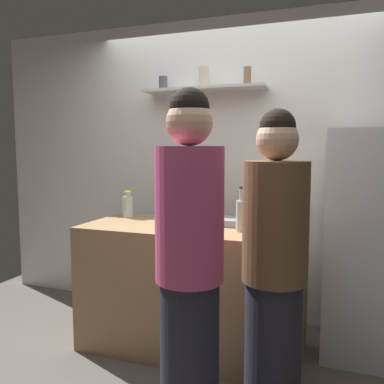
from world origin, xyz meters
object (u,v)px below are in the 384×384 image
baking_pan (233,222)px  water_bottle_plastic (128,206)px  wine_bottle_amber_glass (262,216)px  refrigerator (375,245)px  wine_bottle_dark_glass (201,206)px  wine_bottle_pale_glass (241,214)px  person_pink_top (190,270)px  utensil_holder (165,221)px  wine_bottle_green_glass (288,221)px  person_brown_jacket (274,273)px

baking_pan → water_bottle_plastic: 0.90m
wine_bottle_amber_glass → water_bottle_plastic: bearing=170.6°
refrigerator → water_bottle_plastic: bearing=-174.7°
wine_bottle_dark_glass → wine_bottle_amber_glass: bearing=-27.6°
baking_pan → wine_bottle_amber_glass: size_ratio=1.16×
wine_bottle_pale_glass → person_pink_top: (-0.06, -0.84, -0.15)m
refrigerator → baking_pan: 1.01m
wine_bottle_pale_glass → wine_bottle_amber_glass: bearing=19.4°
wine_bottle_pale_glass → person_pink_top: bearing=-94.2°
wine_bottle_amber_glass → refrigerator: bearing=26.2°
utensil_holder → wine_bottle_amber_glass: (0.65, 0.15, 0.05)m
wine_bottle_pale_glass → wine_bottle_green_glass: (0.33, -0.14, -0.00)m
refrigerator → baking_pan: (-0.98, -0.21, 0.14)m
person_pink_top → baking_pan: bearing=-175.8°
wine_bottle_pale_glass → person_brown_jacket: (0.32, -0.59, -0.20)m
person_brown_jacket → water_bottle_plastic: bearing=-136.9°
wine_bottle_amber_glass → wine_bottle_pale_glass: (-0.13, -0.05, 0.01)m
utensil_holder → person_pink_top: size_ratio=0.12×
person_brown_jacket → wine_bottle_pale_glass: bearing=-166.6°
wine_bottle_amber_glass → wine_bottle_green_glass: (0.20, -0.19, 0.01)m
baking_pan → wine_bottle_amber_glass: wine_bottle_amber_glass is taller
utensil_holder → person_brown_jacket: (0.84, -0.48, -0.15)m
wine_bottle_pale_glass → water_bottle_plastic: size_ratio=1.43×
water_bottle_plastic → person_brown_jacket: bearing=-31.9°
baking_pan → wine_bottle_green_glass: bearing=-37.8°
wine_bottle_pale_glass → water_bottle_plastic: 1.03m
wine_bottle_green_glass → person_pink_top: 0.82m
utensil_holder → person_brown_jacket: 0.97m
wine_bottle_dark_glass → wine_bottle_pale_glass: size_ratio=0.98×
person_pink_top → person_brown_jacket: size_ratio=1.05×
person_pink_top → wine_bottle_green_glass: bearing=152.3°
person_pink_top → wine_bottle_dark_glass: bearing=-162.3°
wine_bottle_dark_glass → wine_bottle_pale_glass: (0.40, -0.33, 0.00)m
refrigerator → water_bottle_plastic: size_ratio=7.49×
wine_bottle_dark_glass → person_pink_top: (0.34, -1.17, -0.15)m
wine_bottle_dark_glass → refrigerator: bearing=3.6°
wine_bottle_amber_glass → wine_bottle_green_glass: 0.27m
wine_bottle_amber_glass → water_bottle_plastic: (-1.14, 0.19, -0.01)m
baking_pan → person_brown_jacket: bearing=-61.5°
person_brown_jacket → wine_bottle_green_glass: bearing=163.3°
person_pink_top → utensil_holder: bearing=-146.8°
wine_bottle_green_glass → person_pink_top: bearing=-119.2°
wine_bottle_dark_glass → person_pink_top: person_pink_top is taller
baking_pan → person_pink_top: (0.05, -1.05, -0.06)m
wine_bottle_dark_glass → person_pink_top: size_ratio=0.17×
wine_bottle_pale_glass → baking_pan: bearing=118.7°
wine_bottle_dark_glass → wine_bottle_amber_glass: (0.54, -0.28, -0.00)m
water_bottle_plastic → person_pink_top: person_pink_top is taller
water_bottle_plastic → person_pink_top: bearing=-48.8°
refrigerator → utensil_holder: (-1.39, -0.52, 0.17)m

